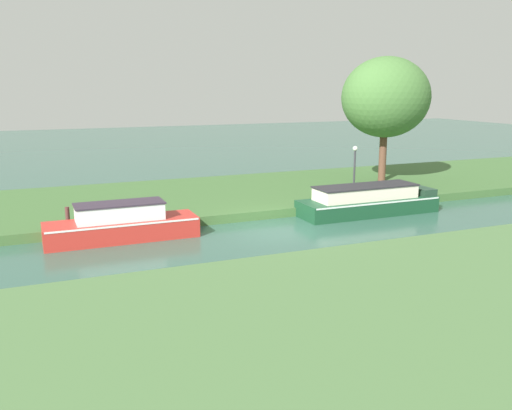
% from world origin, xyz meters
% --- Properties ---
extents(ground_plane, '(120.00, 120.00, 0.00)m').
position_xyz_m(ground_plane, '(0.00, 0.00, 0.00)').
color(ground_plane, '#315849').
extents(riverbank_far, '(72.00, 10.00, 0.40)m').
position_xyz_m(riverbank_far, '(0.00, 7.00, 0.20)').
color(riverbank_far, '#3D6332').
rests_on(riverbank_far, ground_plane).
extents(riverbank_near, '(72.00, 10.00, 0.40)m').
position_xyz_m(riverbank_near, '(0.00, -9.00, 0.20)').
color(riverbank_near, '#496D3D').
rests_on(riverbank_near, ground_plane).
extents(red_barge, '(5.83, 1.69, 1.48)m').
position_xyz_m(red_barge, '(-6.16, 1.20, 0.61)').
color(red_barge, red).
rests_on(red_barge, ground_plane).
extents(forest_narrowboat, '(6.70, 2.00, 1.37)m').
position_xyz_m(forest_narrowboat, '(5.22, 1.20, 0.60)').
color(forest_narrowboat, '#174328').
rests_on(forest_narrowboat, ground_plane).
extents(willow_tree_left, '(5.29, 4.41, 7.10)m').
position_xyz_m(willow_tree_left, '(9.83, 6.59, 5.21)').
color(willow_tree_left, brown).
rests_on(willow_tree_left, riverbank_far).
extents(lamp_post, '(0.24, 0.24, 2.55)m').
position_xyz_m(lamp_post, '(5.73, 3.26, 2.03)').
color(lamp_post, '#333338').
rests_on(lamp_post, riverbank_far).
extents(mooring_post_near, '(0.17, 0.17, 0.76)m').
position_xyz_m(mooring_post_near, '(-8.03, 2.64, 0.78)').
color(mooring_post_near, '#512E2B').
rests_on(mooring_post_near, riverbank_far).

